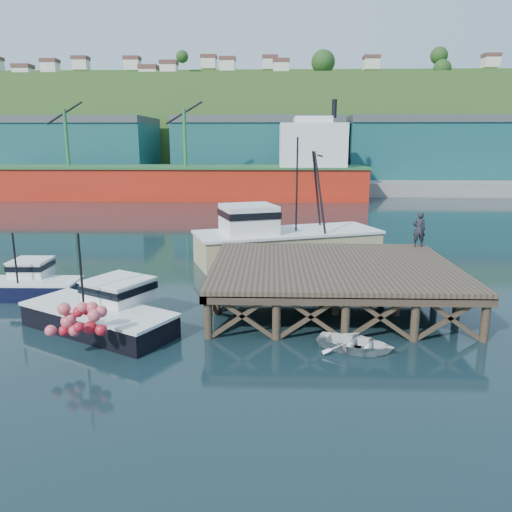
{
  "coord_description": "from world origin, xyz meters",
  "views": [
    {
      "loc": [
        2.42,
        -24.28,
        8.07
      ],
      "look_at": [
        1.59,
        2.0,
        2.02
      ],
      "focal_mm": 35.0,
      "sensor_mm": 36.0,
      "label": 1
    }
  ],
  "objects_px": {
    "boat_navy": "(26,283)",
    "boat_black": "(104,311)",
    "dinghy": "(355,343)",
    "dockworker": "(419,229)",
    "trawler": "(284,237)"
  },
  "relations": [
    {
      "from": "dockworker",
      "to": "boat_navy",
      "type": "bearing_deg",
      "value": 13.0
    },
    {
      "from": "dinghy",
      "to": "dockworker",
      "type": "height_order",
      "value": "dockworker"
    },
    {
      "from": "dockworker",
      "to": "dinghy",
      "type": "bearing_deg",
      "value": 66.93
    },
    {
      "from": "boat_black",
      "to": "dinghy",
      "type": "bearing_deg",
      "value": 18.58
    },
    {
      "from": "boat_navy",
      "to": "boat_black",
      "type": "height_order",
      "value": "boat_black"
    },
    {
      "from": "boat_navy",
      "to": "boat_black",
      "type": "distance_m",
      "value": 7.37
    },
    {
      "from": "boat_black",
      "to": "dinghy",
      "type": "height_order",
      "value": "boat_black"
    },
    {
      "from": "boat_navy",
      "to": "boat_black",
      "type": "relative_size",
      "value": 0.76
    },
    {
      "from": "trawler",
      "to": "dinghy",
      "type": "distance_m",
      "value": 15.28
    },
    {
      "from": "boat_navy",
      "to": "trawler",
      "type": "bearing_deg",
      "value": 30.36
    },
    {
      "from": "boat_navy",
      "to": "dockworker",
      "type": "bearing_deg",
      "value": 8.35
    },
    {
      "from": "boat_navy",
      "to": "dinghy",
      "type": "height_order",
      "value": "boat_navy"
    },
    {
      "from": "boat_black",
      "to": "dinghy",
      "type": "distance_m",
      "value": 10.88
    },
    {
      "from": "boat_navy",
      "to": "trawler",
      "type": "relative_size",
      "value": 0.43
    },
    {
      "from": "trawler",
      "to": "dockworker",
      "type": "distance_m",
      "value": 9.22
    }
  ]
}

